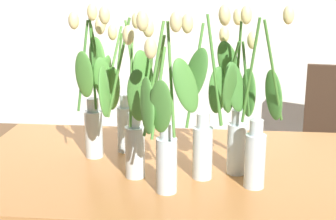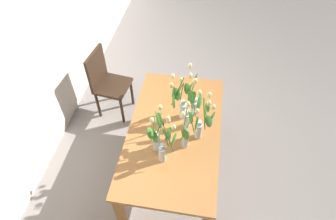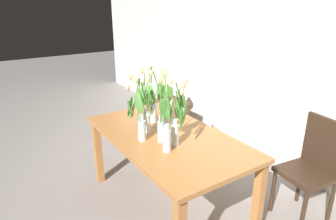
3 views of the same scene
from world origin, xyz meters
name	(u,v)px [view 2 (image 2 of 3)]	position (x,y,z in m)	size (l,w,h in m)	color
ground_plane	(173,169)	(0.00, 0.00, 0.00)	(18.00, 18.00, 0.00)	gray
room_wall_rear	(4,66)	(0.00, 1.53, 1.35)	(9.00, 0.10, 2.70)	silver
dining_table	(174,136)	(0.00, 0.00, 0.65)	(1.60, 0.90, 0.74)	#B7753D
tulip_vase_0	(190,110)	(0.10, -0.13, 0.96)	(0.20, 0.16, 0.59)	silver
tulip_vase_1	(180,103)	(0.19, -0.02, 0.94)	(0.18, 0.16, 0.57)	silver
tulip_vase_2	(187,135)	(-0.17, -0.13, 0.92)	(0.19, 0.15, 0.58)	silver
tulip_vase_3	(163,145)	(-0.33, 0.05, 0.96)	(0.15, 0.26, 0.58)	silver
tulip_vase_4	(202,122)	(-0.04, -0.25, 0.98)	(0.25, 0.27, 0.58)	silver
tulip_vase_5	(193,101)	(0.25, -0.14, 0.93)	(0.23, 0.17, 0.58)	silver
tulip_vase_6	(158,136)	(-0.23, 0.11, 0.94)	(0.24, 0.20, 0.55)	silver
dining_chair	(106,80)	(0.81, 0.99, 0.52)	(0.45, 0.45, 0.93)	#382619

